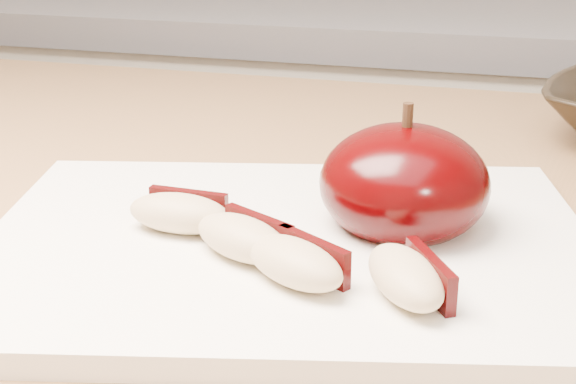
# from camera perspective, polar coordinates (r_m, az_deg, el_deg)

# --- Properties ---
(back_cabinet) EXTENTS (2.40, 0.62, 0.94)m
(back_cabinet) POSITION_cam_1_polar(r_m,az_deg,el_deg) (1.33, 5.83, -6.68)
(back_cabinet) COLOR silver
(back_cabinet) RESTS_ON ground
(cutting_board) EXTENTS (0.37, 0.30, 0.01)m
(cutting_board) POSITION_cam_1_polar(r_m,az_deg,el_deg) (0.42, -0.00, -3.96)
(cutting_board) COLOR white
(cutting_board) RESTS_ON island_counter
(apple_half) EXTENTS (0.12, 0.12, 0.08)m
(apple_half) POSITION_cam_1_polar(r_m,az_deg,el_deg) (0.43, 8.25, 0.59)
(apple_half) COLOR black
(apple_half) RESTS_ON cutting_board
(apple_wedge_a) EXTENTS (0.06, 0.03, 0.02)m
(apple_wedge_a) POSITION_cam_1_polar(r_m,az_deg,el_deg) (0.43, -7.66, -1.45)
(apple_wedge_a) COLOR tan
(apple_wedge_a) RESTS_ON cutting_board
(apple_wedge_b) EXTENTS (0.06, 0.05, 0.02)m
(apple_wedge_b) POSITION_cam_1_polar(r_m,az_deg,el_deg) (0.40, -3.16, -3.23)
(apple_wedge_b) COLOR tan
(apple_wedge_b) RESTS_ON cutting_board
(apple_wedge_c) EXTENTS (0.06, 0.05, 0.02)m
(apple_wedge_c) POSITION_cam_1_polar(r_m,az_deg,el_deg) (0.37, 0.61, -4.98)
(apple_wedge_c) COLOR tan
(apple_wedge_c) RESTS_ON cutting_board
(apple_wedge_d) EXTENTS (0.05, 0.06, 0.02)m
(apple_wedge_d) POSITION_cam_1_polar(r_m,az_deg,el_deg) (0.36, 8.53, -5.95)
(apple_wedge_d) COLOR tan
(apple_wedge_d) RESTS_ON cutting_board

